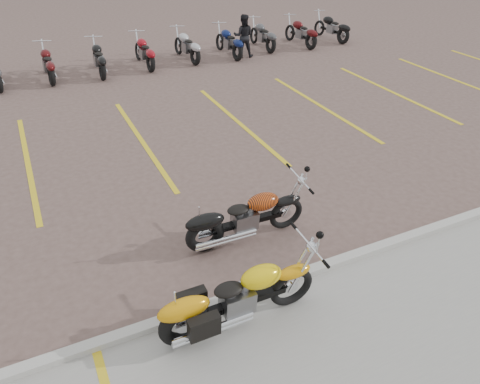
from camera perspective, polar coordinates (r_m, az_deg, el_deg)
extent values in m
plane|color=#6E544F|center=(8.79, -4.94, -4.18)|extent=(100.00, 100.00, 0.00)
cube|color=#ADAAA3|center=(7.34, 0.85, -12.21)|extent=(60.00, 0.18, 0.12)
torus|color=black|center=(7.06, 6.14, -11.47)|extent=(0.69, 0.12, 0.69)
torus|color=black|center=(6.57, -6.83, -15.73)|extent=(0.74, 0.18, 0.74)
cube|color=black|center=(6.72, -0.05, -13.23)|extent=(1.39, 0.13, 0.11)
cube|color=slate|center=(6.66, -0.48, -12.98)|extent=(0.45, 0.32, 0.36)
ellipsoid|color=yellow|center=(6.56, 2.34, -10.06)|extent=(0.62, 0.34, 0.32)
ellipsoid|color=black|center=(6.43, -1.63, -11.61)|extent=(0.42, 0.28, 0.13)
torus|color=black|center=(8.56, 5.48, -2.63)|extent=(0.66, 0.12, 0.66)
torus|color=black|center=(8.03, -4.38, -5.27)|extent=(0.70, 0.19, 0.70)
cube|color=black|center=(8.23, 0.72, -3.58)|extent=(1.32, 0.15, 0.10)
cube|color=slate|center=(8.18, 0.41, -3.32)|extent=(0.43, 0.31, 0.34)
ellipsoid|color=black|center=(8.13, 2.55, -1.01)|extent=(0.59, 0.34, 0.30)
ellipsoid|color=black|center=(7.98, -0.44, -2.01)|extent=(0.40, 0.27, 0.12)
imported|color=black|center=(18.64, 0.43, 18.50)|extent=(0.95, 0.88, 1.56)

